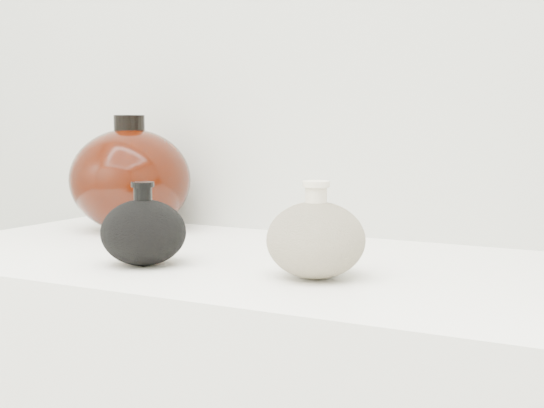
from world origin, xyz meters
The scene contains 3 objects.
black_gourd_vase centered at (-0.18, 0.84, 0.94)m, with size 0.12×0.12×0.11m.
cream_gourd_vase centered at (0.05, 0.87, 0.95)m, with size 0.15×0.15×0.12m.
left_round_pot centered at (-0.40, 1.08, 0.99)m, with size 0.26×0.26×0.20m.
Camera 1 is at (0.43, 0.05, 1.09)m, focal length 50.00 mm.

